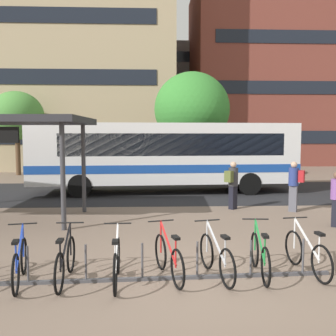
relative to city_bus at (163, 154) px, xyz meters
The scene contains 18 objects.
ground 10.67m from the city_bus, 88.19° to the right, with size 200.00×200.00×0.00m, color #7A6656.
bus_lane_asphalt 1.80m from the city_bus, ahead, with size 80.00×7.20×0.01m, color #232326.
city_bus is the anchor object (origin of this frame).
bike_rack 10.93m from the city_bus, 93.70° to the right, with size 7.09×0.41×0.70m.
parked_bicycle_blue_1 11.31m from the city_bus, 104.81° to the right, with size 0.54×1.70×0.99m.
parked_bicycle_black_2 11.09m from the city_bus, 100.88° to the right, with size 0.52×1.72×0.99m.
parked_bicycle_white_3 11.05m from the city_bus, 96.03° to the right, with size 0.52×1.72×0.99m.
parked_bicycle_red_4 10.79m from the city_bus, 91.15° to the right, with size 0.63×1.67×0.99m.
parked_bicycle_silver_5 10.81m from the city_bus, 86.40° to the right, with size 0.56×1.69×0.99m.
parked_bicycle_green_6 10.84m from the city_bus, 81.93° to the right, with size 0.52×1.72×0.99m.
parked_bicycle_white_7 10.92m from the city_bus, 76.93° to the right, with size 0.52×1.72×0.99m.
commuter_olive_pack_0 4.87m from the city_bus, 60.40° to the right, with size 0.59×0.58×1.72m.
commuter_red_pack_2 6.51m from the city_bus, 46.76° to the right, with size 0.61×0.53×1.75m.
street_tree_0 5.65m from the city_bus, 68.79° to the left, with size 4.41×4.41×6.35m.
street_tree_1 12.75m from the city_bus, 139.06° to the left, with size 3.53×3.53×5.58m.
building_left_wing 21.92m from the city_bus, 121.81° to the left, with size 23.70×13.79×21.33m.
building_right_wing 24.82m from the city_bus, 54.88° to the left, with size 20.40×10.52×16.73m.
building_centre_block 29.93m from the city_bus, 96.59° to the left, with size 17.80×11.66×12.76m.
Camera 1 is at (-0.85, -6.99, 2.64)m, focal length 40.43 mm.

